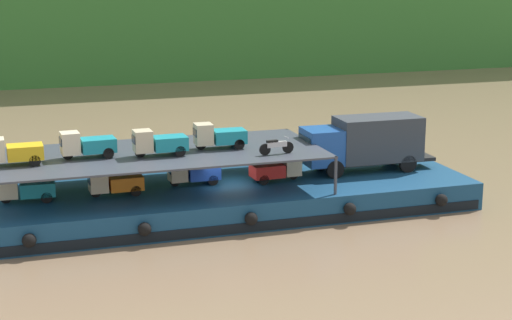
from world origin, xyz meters
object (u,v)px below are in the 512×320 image
object	(u,v)px
motorcycle_upper_port	(276,146)
mini_truck_upper_fore	(159,143)
mini_truck_lower_stern	(26,188)
mini_truck_lower_fore	(277,169)
mini_truck_lower_aft	(115,182)
cargo_barge	(227,197)
covered_lorry	(365,142)
mini_truck_upper_bow	(219,136)
mini_truck_upper_mid	(87,145)
mini_truck_lower_mid	(193,172)
mini_truck_upper_stern	(13,152)

from	to	relation	value
motorcycle_upper_port	mini_truck_upper_fore	bearing A→B (deg)	165.52
mini_truck_lower_stern	mini_truck_lower_fore	xyz separation A→B (m)	(13.20, -0.08, 0.00)
mini_truck_lower_aft	cargo_barge	bearing A→B (deg)	3.34
cargo_barge	covered_lorry	bearing A→B (deg)	2.40
mini_truck_upper_bow	motorcycle_upper_port	bearing A→B (deg)	-41.83
cargo_barge	mini_truck_upper_mid	size ratio (longest dim) A/B	9.49
cargo_barge	mini_truck_upper_fore	distance (m)	5.16
cargo_barge	mini_truck_upper_mid	bearing A→B (deg)	-179.57
mini_truck_lower_aft	mini_truck_upper_fore	xyz separation A→B (m)	(2.28, -0.38, 2.00)
mini_truck_lower_stern	mini_truck_lower_mid	world-z (taller)	same
covered_lorry	mini_truck_upper_bow	bearing A→B (deg)	-177.45
mini_truck_lower_fore	mini_truck_upper_bow	xyz separation A→B (m)	(-3.19, 0.17, 2.00)
mini_truck_lower_aft	mini_truck_upper_mid	bearing A→B (deg)	166.81
mini_truck_lower_stern	mini_truck_upper_fore	xyz separation A→B (m)	(6.66, -0.60, 2.00)
mini_truck_lower_aft	mini_truck_lower_mid	distance (m)	4.38
mini_truck_upper_mid	motorcycle_upper_port	bearing A→B (deg)	-13.09
cargo_barge	mini_truck_lower_mid	xyz separation A→B (m)	(-1.75, 0.48, 1.44)
motorcycle_upper_port	mini_truck_lower_mid	bearing A→B (deg)	144.28
mini_truck_lower_stern	mini_truck_lower_mid	distance (m)	8.71
motorcycle_upper_port	mini_truck_upper_mid	bearing A→B (deg)	166.91
cargo_barge	mini_truck_lower_fore	size ratio (longest dim) A/B	9.49
covered_lorry	mini_truck_lower_stern	size ratio (longest dim) A/B	2.84
mini_truck_upper_fore	mini_truck_lower_aft	bearing A→B (deg)	170.60
cargo_barge	mini_truck_lower_mid	world-z (taller)	mini_truck_lower_mid
mini_truck_upper_mid	mini_truck_lower_fore	bearing A→B (deg)	-0.90
mini_truck_upper_stern	motorcycle_upper_port	world-z (taller)	mini_truck_upper_stern
mini_truck_upper_mid	mini_truck_upper_bow	distance (m)	6.90
covered_lorry	mini_truck_upper_mid	world-z (taller)	mini_truck_upper_mid
mini_truck_lower_stern	mini_truck_lower_mid	size ratio (longest dim) A/B	1.01
mini_truck_lower_mid	mini_truck_lower_fore	world-z (taller)	same
mini_truck_upper_mid	mini_truck_upper_fore	size ratio (longest dim) A/B	1.01
covered_lorry	mini_truck_upper_stern	distance (m)	19.23
cargo_barge	motorcycle_upper_port	size ratio (longest dim) A/B	13.92
mini_truck_upper_stern	mini_truck_upper_mid	world-z (taller)	same
motorcycle_upper_port	mini_truck_upper_stern	bearing A→B (deg)	172.55
mini_truck_lower_mid	mini_truck_lower_fore	bearing A→B (deg)	-8.78
cargo_barge	mini_truck_upper_stern	xyz separation A→B (m)	(-10.93, -0.53, 3.44)
covered_lorry	mini_truck_lower_mid	bearing A→B (deg)	179.21
mini_truck_upper_fore	motorcycle_upper_port	xyz separation A→B (m)	(5.80, -1.50, -0.26)
mini_truck_lower_fore	mini_truck_upper_fore	distance (m)	6.86
covered_lorry	mini_truck_upper_fore	xyz separation A→B (m)	(-12.03, -1.08, 1.00)
mini_truck_upper_stern	mini_truck_upper_mid	bearing A→B (deg)	7.60
mini_truck_upper_stern	cargo_barge	bearing A→B (deg)	2.80
covered_lorry	mini_truck_lower_mid	distance (m)	10.05
mini_truck_upper_bow	mini_truck_lower_aft	bearing A→B (deg)	-176.82
mini_truck_lower_stern	mini_truck_upper_mid	distance (m)	3.70
mini_truck_upper_fore	mini_truck_upper_bow	bearing A→B (deg)	11.62
covered_lorry	mini_truck_upper_bow	size ratio (longest dim) A/B	2.85
covered_lorry	mini_truck_upper_bow	world-z (taller)	mini_truck_upper_bow
mini_truck_upper_fore	covered_lorry	bearing A→B (deg)	5.11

